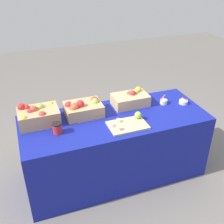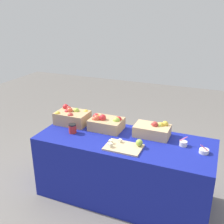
{
  "view_description": "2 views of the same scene",
  "coord_description": "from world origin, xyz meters",
  "px_view_note": "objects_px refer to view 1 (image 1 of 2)",
  "views": [
    {
      "loc": [
        -0.85,
        -2.24,
        2.19
      ],
      "look_at": [
        -0.02,
        0.04,
        0.79
      ],
      "focal_mm": 44.28,
      "sensor_mm": 36.0,
      "label": 1
    },
    {
      "loc": [
        0.88,
        -2.47,
        2.07
      ],
      "look_at": [
        -0.15,
        0.02,
        1.02
      ],
      "focal_mm": 43.52,
      "sensor_mm": 36.0,
      "label": 2
    }
  ],
  "objects_px": {
    "apple_crate_right": "(131,99)",
    "sample_bowl_mid": "(183,102)",
    "sample_bowl_near": "(163,102)",
    "apple_crate_middle": "(82,108)",
    "cutting_board_front": "(129,123)",
    "coffee_cup": "(57,128)",
    "apple_crate_left": "(38,115)"
  },
  "relations": [
    {
      "from": "apple_crate_right",
      "to": "sample_bowl_mid",
      "type": "distance_m",
      "value": 0.59
    },
    {
      "from": "cutting_board_front",
      "to": "sample_bowl_mid",
      "type": "xyz_separation_m",
      "value": [
        0.74,
        0.2,
        0.0
      ]
    },
    {
      "from": "apple_crate_middle",
      "to": "apple_crate_right",
      "type": "distance_m",
      "value": 0.55
    },
    {
      "from": "apple_crate_middle",
      "to": "cutting_board_front",
      "type": "distance_m",
      "value": 0.5
    },
    {
      "from": "apple_crate_middle",
      "to": "coffee_cup",
      "type": "height_order",
      "value": "apple_crate_middle"
    },
    {
      "from": "apple_crate_right",
      "to": "sample_bowl_mid",
      "type": "xyz_separation_m",
      "value": [
        0.56,
        -0.18,
        -0.05
      ]
    },
    {
      "from": "apple_crate_middle",
      "to": "sample_bowl_mid",
      "type": "relative_size",
      "value": 3.91
    },
    {
      "from": "apple_crate_left",
      "to": "sample_bowl_near",
      "type": "xyz_separation_m",
      "value": [
        1.34,
        -0.07,
        -0.06
      ]
    },
    {
      "from": "apple_crate_right",
      "to": "cutting_board_front",
      "type": "relative_size",
      "value": 1.03
    },
    {
      "from": "cutting_board_front",
      "to": "sample_bowl_mid",
      "type": "distance_m",
      "value": 0.77
    },
    {
      "from": "cutting_board_front",
      "to": "sample_bowl_near",
      "type": "relative_size",
      "value": 3.78
    },
    {
      "from": "sample_bowl_near",
      "to": "sample_bowl_mid",
      "type": "distance_m",
      "value": 0.22
    },
    {
      "from": "apple_crate_left",
      "to": "cutting_board_front",
      "type": "distance_m",
      "value": 0.88
    },
    {
      "from": "apple_crate_right",
      "to": "cutting_board_front",
      "type": "bearing_deg",
      "value": -116.19
    },
    {
      "from": "apple_crate_middle",
      "to": "apple_crate_left",
      "type": "bearing_deg",
      "value": -179.99
    },
    {
      "from": "cutting_board_front",
      "to": "sample_bowl_near",
      "type": "xyz_separation_m",
      "value": [
        0.53,
        0.27,
        0.01
      ]
    },
    {
      "from": "apple_crate_middle",
      "to": "cutting_board_front",
      "type": "height_order",
      "value": "apple_crate_middle"
    },
    {
      "from": "cutting_board_front",
      "to": "coffee_cup",
      "type": "relative_size",
      "value": 3.5
    },
    {
      "from": "apple_crate_left",
      "to": "coffee_cup",
      "type": "xyz_separation_m",
      "value": [
        0.14,
        -0.24,
        -0.03
      ]
    },
    {
      "from": "coffee_cup",
      "to": "sample_bowl_near",
      "type": "bearing_deg",
      "value": 7.89
    },
    {
      "from": "sample_bowl_near",
      "to": "sample_bowl_mid",
      "type": "xyz_separation_m",
      "value": [
        0.21,
        -0.07,
        -0.0
      ]
    },
    {
      "from": "apple_crate_middle",
      "to": "sample_bowl_near",
      "type": "xyz_separation_m",
      "value": [
        0.9,
        -0.07,
        -0.05
      ]
    },
    {
      "from": "apple_crate_left",
      "to": "cutting_board_front",
      "type": "relative_size",
      "value": 1.04
    },
    {
      "from": "sample_bowl_near",
      "to": "apple_crate_middle",
      "type": "bearing_deg",
      "value": 175.6
    },
    {
      "from": "cutting_board_front",
      "to": "sample_bowl_near",
      "type": "height_order",
      "value": "sample_bowl_near"
    },
    {
      "from": "coffee_cup",
      "to": "apple_crate_right",
      "type": "bearing_deg",
      "value": 17.72
    },
    {
      "from": "cutting_board_front",
      "to": "apple_crate_middle",
      "type": "bearing_deg",
      "value": 137.5
    },
    {
      "from": "apple_crate_right",
      "to": "sample_bowl_near",
      "type": "distance_m",
      "value": 0.37
    },
    {
      "from": "apple_crate_right",
      "to": "sample_bowl_mid",
      "type": "bearing_deg",
      "value": -17.9
    },
    {
      "from": "sample_bowl_mid",
      "to": "coffee_cup",
      "type": "bearing_deg",
      "value": -176.21
    },
    {
      "from": "apple_crate_right",
      "to": "sample_bowl_near",
      "type": "xyz_separation_m",
      "value": [
        0.35,
        -0.11,
        -0.04
      ]
    },
    {
      "from": "apple_crate_right",
      "to": "cutting_board_front",
      "type": "height_order",
      "value": "apple_crate_right"
    }
  ]
}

